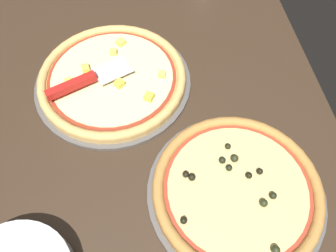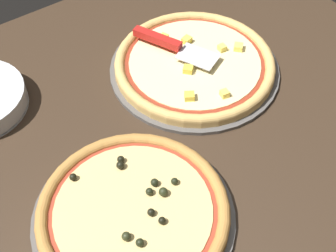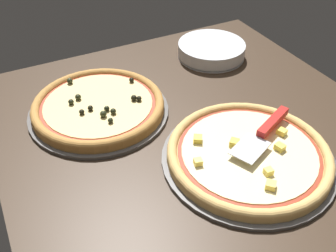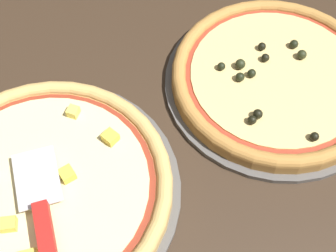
{
  "view_description": "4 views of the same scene",
  "coord_description": "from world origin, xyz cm",
  "px_view_note": "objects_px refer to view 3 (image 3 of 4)",
  "views": [
    {
      "loc": [
        50.21,
        2.86,
        69.94
      ],
      "look_at": [
        8.08,
        7.93,
        3.0
      ],
      "focal_mm": 35.0,
      "sensor_mm": 36.0,
      "label": 1
    },
    {
      "loc": [
        46.6,
        61.14,
        81.21
      ],
      "look_at": [
        8.08,
        7.93,
        3.0
      ],
      "focal_mm": 50.0,
      "sensor_mm": 36.0,
      "label": 2
    },
    {
      "loc": [
        -62.91,
        44.1,
        67.29
      ],
      "look_at": [
        8.08,
        7.93,
        3.0
      ],
      "focal_mm": 42.0,
      "sensor_mm": 36.0,
      "label": 3
    },
    {
      "loc": [
        13.38,
        -33.0,
        67.48
      ],
      "look_at": [
        8.08,
        7.93,
        3.0
      ],
      "focal_mm": 50.0,
      "sensor_mm": 36.0,
      "label": 4
    }
  ],
  "objects_px": {
    "pizza_back": "(98,105)",
    "serving_spatula": "(268,127)",
    "plate_stack": "(211,50)",
    "pizza_front": "(249,153)"
  },
  "relations": [
    {
      "from": "pizza_back",
      "to": "serving_spatula",
      "type": "relative_size",
      "value": 1.64
    },
    {
      "from": "pizza_back",
      "to": "serving_spatula",
      "type": "xyz_separation_m",
      "value": [
        -0.32,
        -0.34,
        0.03
      ]
    },
    {
      "from": "pizza_front",
      "to": "pizza_back",
      "type": "height_order",
      "value": "pizza_back"
    },
    {
      "from": "pizza_back",
      "to": "serving_spatula",
      "type": "height_order",
      "value": "serving_spatula"
    },
    {
      "from": "plate_stack",
      "to": "serving_spatula",
      "type": "bearing_deg",
      "value": 165.47
    },
    {
      "from": "serving_spatula",
      "to": "pizza_back",
      "type": "bearing_deg",
      "value": 46.71
    },
    {
      "from": "pizza_front",
      "to": "pizza_back",
      "type": "bearing_deg",
      "value": 36.47
    },
    {
      "from": "pizza_back",
      "to": "pizza_front",
      "type": "bearing_deg",
      "value": -143.53
    },
    {
      "from": "pizza_back",
      "to": "plate_stack",
      "type": "relative_size",
      "value": 1.61
    },
    {
      "from": "serving_spatula",
      "to": "plate_stack",
      "type": "bearing_deg",
      "value": -14.53
    }
  ]
}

